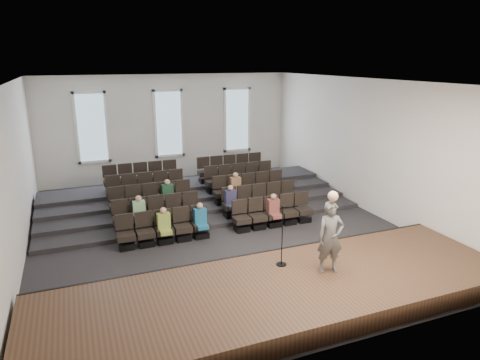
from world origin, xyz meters
The scene contains 14 objects.
ground centered at (0.00, 0.00, 0.00)m, with size 14.00×14.00×0.00m, color #232325.
ceiling centered at (0.00, 0.00, 5.01)m, with size 12.00×14.00×0.02m, color white.
wall_back centered at (0.00, 7.02, 2.50)m, with size 12.00×0.04×5.00m, color silver.
wall_front centered at (0.00, -7.02, 2.50)m, with size 12.00×0.04×5.00m, color silver.
wall_left centered at (-6.02, 0.00, 2.50)m, with size 0.04×14.00×5.00m, color silver.
wall_right centered at (6.02, 0.00, 2.50)m, with size 0.04×14.00×5.00m, color silver.
stage centered at (0.00, -5.10, 0.25)m, with size 11.80×3.60×0.50m, color #49311F.
stage_lip centered at (0.00, -3.33, 0.25)m, with size 11.80×0.06×0.52m, color black.
risers centered at (0.00, 3.17, 0.20)m, with size 11.80×4.80×0.60m.
seating_rows centered at (0.00, 1.54, 0.68)m, with size 6.80×4.70×1.67m.
windows centered at (0.00, 6.95, 2.70)m, with size 8.44×0.10×3.24m.
audience centered at (-0.36, 0.30, 0.81)m, with size 4.85×2.64×1.10m.
speaker centered at (1.36, -4.94, 1.42)m, with size 0.67×0.44×1.83m, color #52504E.
mic_stand centered at (0.40, -4.20, 0.99)m, with size 0.27×0.27×1.64m.
Camera 1 is at (-4.34, -13.23, 5.69)m, focal length 32.00 mm.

